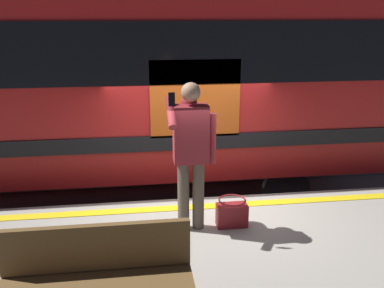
{
  "coord_description": "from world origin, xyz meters",
  "views": [
    {
      "loc": [
        0.8,
        5.53,
        3.54
      ],
      "look_at": [
        0.09,
        0.3,
        1.9
      ],
      "focal_mm": 40.02,
      "sensor_mm": 36.0,
      "label": 1
    }
  ],
  "objects_px": {
    "handbag": "(232,214)",
    "train_carriage": "(76,71)",
    "bench": "(97,279)",
    "passenger": "(191,145)"
  },
  "relations": [
    {
      "from": "train_carriage",
      "to": "bench",
      "type": "bearing_deg",
      "value": 97.81
    },
    {
      "from": "bench",
      "to": "passenger",
      "type": "bearing_deg",
      "value": -120.75
    },
    {
      "from": "handbag",
      "to": "train_carriage",
      "type": "bearing_deg",
      "value": -55.57
    },
    {
      "from": "train_carriage",
      "to": "bench",
      "type": "height_order",
      "value": "train_carriage"
    },
    {
      "from": "train_carriage",
      "to": "handbag",
      "type": "height_order",
      "value": "train_carriage"
    },
    {
      "from": "train_carriage",
      "to": "passenger",
      "type": "distance_m",
      "value": 3.52
    },
    {
      "from": "passenger",
      "to": "handbag",
      "type": "relative_size",
      "value": 4.76
    },
    {
      "from": "bench",
      "to": "train_carriage",
      "type": "bearing_deg",
      "value": -82.19
    },
    {
      "from": "passenger",
      "to": "handbag",
      "type": "distance_m",
      "value": 1.03
    },
    {
      "from": "train_carriage",
      "to": "handbag",
      "type": "xyz_separation_m",
      "value": [
        -2.13,
        3.11,
        -1.38
      ]
    }
  ]
}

